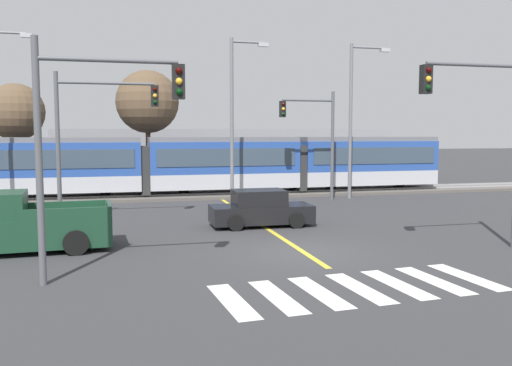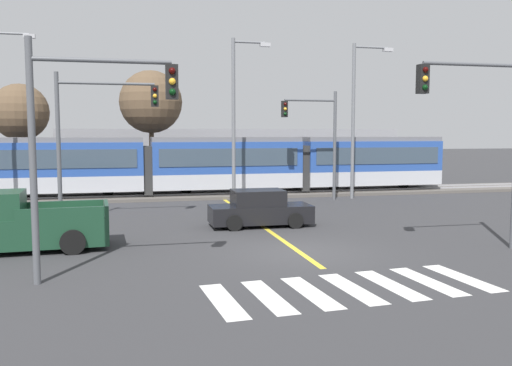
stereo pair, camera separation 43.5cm
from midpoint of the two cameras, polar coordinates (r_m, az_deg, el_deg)
ground_plane at (r=17.80m, az=5.33°, el=-7.28°), size 200.00×200.00×0.00m
track_bed at (r=33.31m, az=-3.53°, el=-1.22°), size 120.00×4.00×0.18m
rail_near at (r=32.59m, az=-3.32°, el=-1.11°), size 120.00×0.08×0.10m
rail_far at (r=34.00m, az=-3.73°, el=-0.85°), size 120.00×0.08×0.10m
light_rail_tram at (r=33.22m, az=-2.77°, el=2.16°), size 28.00×2.64×3.43m
crosswalk_stripe_0 at (r=12.79m, az=-2.48°, el=-12.29°), size 0.78×2.84×0.01m
crosswalk_stripe_1 at (r=13.11m, az=2.26°, el=-11.85°), size 0.78×2.84×0.01m
crosswalk_stripe_2 at (r=13.51m, az=6.74°, el=-11.36°), size 0.78×2.84×0.01m
crosswalk_stripe_3 at (r=13.99m, az=10.92°, el=-10.84°), size 0.78×2.84×0.01m
crosswalk_stripe_4 at (r=14.53m, az=14.80°, el=-10.31°), size 0.78×2.84×0.01m
crosswalk_stripe_5 at (r=15.13m, az=18.37°, el=-9.77°), size 0.78×2.84×0.01m
crosswalk_stripe_6 at (r=15.79m, az=21.64°, el=-9.25°), size 0.78×2.84×0.01m
lane_centre_line at (r=23.43m, az=0.68°, el=-4.19°), size 0.20×16.38×0.01m
sedan_crossing at (r=22.49m, az=0.97°, el=-2.80°), size 4.21×1.94×1.52m
pickup_truck at (r=19.26m, az=-23.10°, el=-4.17°), size 5.51×2.47×1.98m
traffic_light_mid_left at (r=23.94m, az=-16.31°, el=5.98°), size 4.25×0.38×6.39m
traffic_light_near_left at (r=14.50m, az=-16.95°, el=5.89°), size 3.75×0.38×6.25m
traffic_light_near_right at (r=19.21m, az=23.66°, el=6.09°), size 3.75×0.38×6.57m
traffic_light_far_right at (r=31.03m, az=6.90°, el=5.56°), size 3.25×0.38×6.21m
street_lamp_centre at (r=29.86m, az=-1.60°, el=7.60°), size 2.15×0.28×8.97m
street_lamp_east at (r=32.44m, az=10.96°, el=7.44°), size 2.50×0.28×9.01m
bare_tree_far_west at (r=36.72m, az=-23.27°, el=6.83°), size 3.49×3.49×6.90m
bare_tree_west at (r=36.44m, az=-10.66°, el=8.35°), size 4.09×4.09×7.93m
building_backdrop_far at (r=45.43m, az=-2.40°, el=3.05°), size 27.28×6.00×4.16m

